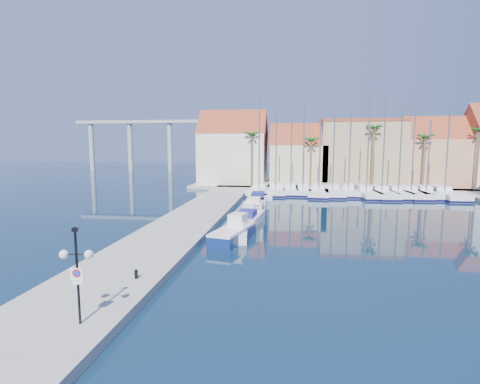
# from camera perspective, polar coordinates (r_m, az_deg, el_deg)

# --- Properties ---
(ground) EXTENTS (260.00, 260.00, 0.00)m
(ground) POSITION_cam_1_polar(r_m,az_deg,el_deg) (23.41, 5.23, -12.14)
(ground) COLOR black
(ground) RESTS_ON ground
(quay_west) EXTENTS (6.00, 77.00, 0.50)m
(quay_west) POSITION_cam_1_polar(r_m,az_deg,el_deg) (37.69, -7.55, -4.25)
(quay_west) COLOR gray
(quay_west) RESTS_ON ground
(shore_north) EXTENTS (54.00, 16.00, 0.50)m
(shore_north) POSITION_cam_1_polar(r_m,az_deg,el_deg) (71.02, 15.27, 1.02)
(shore_north) COLOR gray
(shore_north) RESTS_ON ground
(lamp_post) EXTENTS (1.36, 0.49, 4.03)m
(lamp_post) POSITION_cam_1_polar(r_m,az_deg,el_deg) (16.56, -23.64, -9.62)
(lamp_post) COLOR black
(lamp_post) RESTS_ON quay_west
(bollard) EXTENTS (0.19, 0.19, 0.48)m
(bollard) POSITION_cam_1_polar(r_m,az_deg,el_deg) (21.63, -15.55, -11.97)
(bollard) COLOR black
(bollard) RESTS_ON quay_west
(fishing_boat) EXTENTS (3.21, 6.09, 2.03)m
(fishing_boat) POSITION_cam_1_polar(r_m,az_deg,el_deg) (30.57, -0.98, -6.12)
(fishing_boat) COLOR navy
(fishing_boat) RESTS_ON ground
(motorboat_west_0) EXTENTS (2.29, 5.61, 1.40)m
(motorboat_west_0) POSITION_cam_1_polar(r_m,az_deg,el_deg) (31.61, -0.45, -5.97)
(motorboat_west_0) COLOR white
(motorboat_west_0) RESTS_ON ground
(motorboat_west_1) EXTENTS (2.82, 7.03, 1.40)m
(motorboat_west_1) POSITION_cam_1_polar(r_m,az_deg,el_deg) (36.87, 1.26, -4.04)
(motorboat_west_1) COLOR white
(motorboat_west_1) RESTS_ON ground
(motorboat_west_2) EXTENTS (1.66, 5.15, 1.40)m
(motorboat_west_2) POSITION_cam_1_polar(r_m,az_deg,el_deg) (40.32, 1.47, -3.05)
(motorboat_west_2) COLOR white
(motorboat_west_2) RESTS_ON ground
(motorboat_west_3) EXTENTS (2.33, 6.84, 1.40)m
(motorboat_west_3) POSITION_cam_1_polar(r_m,az_deg,el_deg) (45.34, 2.16, -1.88)
(motorboat_west_3) COLOR white
(motorboat_west_3) RESTS_ON ground
(motorboat_west_4) EXTENTS (2.40, 7.22, 1.40)m
(motorboat_west_4) POSITION_cam_1_polar(r_m,az_deg,el_deg) (50.56, 2.80, -0.92)
(motorboat_west_4) COLOR white
(motorboat_west_4) RESTS_ON ground
(motorboat_west_5) EXTENTS (2.66, 7.28, 1.40)m
(motorboat_west_5) POSITION_cam_1_polar(r_m,az_deg,el_deg) (54.70, 3.76, -0.30)
(motorboat_west_5) COLOR white
(motorboat_west_5) RESTS_ON ground
(motorboat_west_6) EXTENTS (2.22, 6.29, 1.40)m
(motorboat_west_6) POSITION_cam_1_polar(r_m,az_deg,el_deg) (61.20, 3.61, 0.52)
(motorboat_west_6) COLOR white
(motorboat_west_6) RESTS_ON ground
(sailboat_0) EXTENTS (3.28, 10.29, 14.69)m
(sailboat_0) POSITION_cam_1_polar(r_m,az_deg,el_deg) (58.44, 2.99, 0.30)
(sailboat_0) COLOR white
(sailboat_0) RESTS_ON ground
(sailboat_1) EXTENTS (3.45, 10.10, 12.95)m
(sailboat_1) POSITION_cam_1_polar(r_m,az_deg,el_deg) (58.96, 5.43, 0.32)
(sailboat_1) COLOR white
(sailboat_1) RESTS_ON ground
(sailboat_2) EXTENTS (2.58, 8.66, 11.32)m
(sailboat_2) POSITION_cam_1_polar(r_m,az_deg,el_deg) (59.31, 7.69, 0.33)
(sailboat_2) COLOR white
(sailboat_2) RESTS_ON ground
(sailboat_3) EXTENTS (2.62, 8.31, 13.38)m
(sailboat_3) POSITION_cam_1_polar(r_m,az_deg,el_deg) (59.05, 9.50, 0.31)
(sailboat_3) COLOR white
(sailboat_3) RESTS_ON ground
(sailboat_4) EXTENTS (3.84, 11.26, 11.71)m
(sailboat_4) POSITION_cam_1_polar(r_m,az_deg,el_deg) (58.65, 11.94, 0.13)
(sailboat_4) COLOR white
(sailboat_4) RESTS_ON ground
(sailboat_5) EXTENTS (2.96, 10.63, 11.55)m
(sailboat_5) POSITION_cam_1_polar(r_m,az_deg,el_deg) (59.14, 13.84, 0.14)
(sailboat_5) COLOR white
(sailboat_5) RESTS_ON ground
(sailboat_6) EXTENTS (2.51, 9.00, 12.34)m
(sailboat_6) POSITION_cam_1_polar(r_m,az_deg,el_deg) (59.78, 16.11, 0.17)
(sailboat_6) COLOR white
(sailboat_6) RESTS_ON ground
(sailboat_7) EXTENTS (3.71, 10.80, 14.92)m
(sailboat_7) POSITION_cam_1_polar(r_m,az_deg,el_deg) (58.96, 18.52, -0.01)
(sailboat_7) COLOR white
(sailboat_7) RESTS_ON ground
(sailboat_8) EXTENTS (3.57, 11.21, 14.43)m
(sailboat_8) POSITION_cam_1_polar(r_m,az_deg,el_deg) (59.49, 20.61, -0.06)
(sailboat_8) COLOR white
(sailboat_8) RESTS_ON ground
(sailboat_9) EXTENTS (3.01, 9.95, 13.05)m
(sailboat_9) POSITION_cam_1_polar(r_m,az_deg,el_deg) (60.18, 22.80, -0.08)
(sailboat_9) COLOR white
(sailboat_9) RESTS_ON ground
(sailboat_10) EXTENTS (3.77, 11.17, 12.96)m
(sailboat_10) POSITION_cam_1_polar(r_m,az_deg,el_deg) (61.01, 24.38, -0.08)
(sailboat_10) COLOR white
(sailboat_10) RESTS_ON ground
(sailboat_11) EXTENTS (3.32, 10.01, 11.16)m
(sailboat_11) POSITION_cam_1_polar(r_m,az_deg,el_deg) (61.68, 26.39, -0.13)
(sailboat_11) COLOR white
(sailboat_11) RESTS_ON ground
(sailboat_12) EXTENTS (3.68, 11.90, 12.42)m
(sailboat_12) POSITION_cam_1_polar(r_m,az_deg,el_deg) (62.36, 28.45, -0.18)
(sailboat_12) COLOR white
(sailboat_12) RESTS_ON ground
(building_0) EXTENTS (12.30, 9.00, 13.50)m
(building_0) POSITION_cam_1_polar(r_m,az_deg,el_deg) (69.92, -1.03, 6.33)
(building_0) COLOR beige
(building_0) RESTS_ON shore_north
(building_1) EXTENTS (10.30, 8.00, 11.00)m
(building_1) POSITION_cam_1_polar(r_m,az_deg,el_deg) (69.09, 8.89, 5.22)
(building_1) COLOR #C5B68B
(building_1) RESTS_ON shore_north
(building_2) EXTENTS (14.20, 10.20, 11.50)m
(building_2) POSITION_cam_1_polar(r_m,az_deg,el_deg) (71.08, 17.84, 5.79)
(building_2) COLOR #9E8A61
(building_2) RESTS_ON shore_north
(building_3) EXTENTS (10.30, 8.00, 12.00)m
(building_3) POSITION_cam_1_polar(r_m,az_deg,el_deg) (73.12, 27.31, 5.04)
(building_3) COLOR tan
(building_3) RESTS_ON shore_north
(palm_0) EXTENTS (2.60, 2.60, 10.15)m
(palm_0) POSITION_cam_1_polar(r_m,az_deg,el_deg) (64.44, 1.81, 8.51)
(palm_0) COLOR brown
(palm_0) RESTS_ON shore_north
(palm_1) EXTENTS (2.60, 2.60, 9.15)m
(palm_1) POSITION_cam_1_polar(r_m,az_deg,el_deg) (64.11, 10.81, 7.55)
(palm_1) COLOR brown
(palm_1) RESTS_ON shore_north
(palm_2) EXTENTS (2.60, 2.60, 11.15)m
(palm_2) POSITION_cam_1_polar(r_m,az_deg,el_deg) (65.38, 19.74, 8.89)
(palm_2) COLOR brown
(palm_2) RESTS_ON shore_north
(palm_3) EXTENTS (2.60, 2.60, 9.65)m
(palm_3) POSITION_cam_1_polar(r_m,az_deg,el_deg) (67.40, 26.42, 7.30)
(palm_3) COLOR brown
(palm_3) RESTS_ON shore_north
(palm_4) EXTENTS (2.60, 2.60, 10.65)m
(palm_4) POSITION_cam_1_polar(r_m,az_deg,el_deg) (70.32, 32.71, 7.65)
(palm_4) COLOR brown
(palm_4) RESTS_ON shore_north
(viaduct) EXTENTS (48.00, 2.20, 14.45)m
(viaduct) POSITION_cam_1_polar(r_m,az_deg,el_deg) (111.52, -13.17, 8.45)
(viaduct) COLOR #9E9E99
(viaduct) RESTS_ON ground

